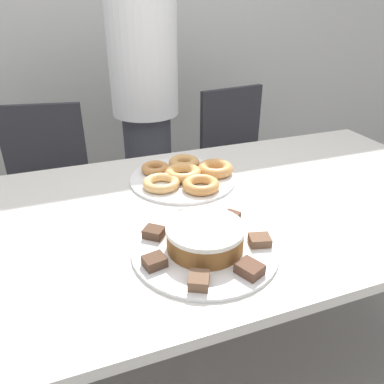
# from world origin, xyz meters

# --- Properties ---
(ground_plane) EXTENTS (12.00, 12.00, 0.00)m
(ground_plane) POSITION_xyz_m (0.00, 0.00, 0.00)
(ground_plane) COLOR gray
(wall_back) EXTENTS (8.00, 0.05, 2.60)m
(wall_back) POSITION_xyz_m (0.00, 1.56, 1.30)
(wall_back) COLOR beige
(wall_back) RESTS_ON ground_plane
(table) EXTENTS (1.90, 0.93, 0.75)m
(table) POSITION_xyz_m (0.00, 0.00, 0.67)
(table) COLOR silver
(table) RESTS_ON ground_plane
(person_standing) EXTENTS (0.33, 0.33, 1.62)m
(person_standing) POSITION_xyz_m (0.05, 0.89, 0.86)
(person_standing) COLOR #383842
(person_standing) RESTS_ON ground_plane
(office_chair_left) EXTENTS (0.51, 0.51, 0.88)m
(office_chair_left) POSITION_xyz_m (-0.49, 0.82, 0.41)
(office_chair_left) COLOR black
(office_chair_left) RESTS_ON ground_plane
(office_chair_right) EXTENTS (0.50, 0.50, 0.88)m
(office_chair_right) POSITION_xyz_m (0.58, 0.82, 0.41)
(office_chair_right) COLOR black
(office_chair_right) RESTS_ON ground_plane
(plate_cake) EXTENTS (0.37, 0.37, 0.01)m
(plate_cake) POSITION_xyz_m (-0.08, -0.21, 0.75)
(plate_cake) COLOR white
(plate_cake) RESTS_ON table
(plate_donuts) EXTENTS (0.37, 0.37, 0.01)m
(plate_donuts) POSITION_xyz_m (0.01, 0.20, 0.75)
(plate_donuts) COLOR white
(plate_donuts) RESTS_ON table
(frosted_cake) EXTENTS (0.20, 0.20, 0.06)m
(frosted_cake) POSITION_xyz_m (-0.08, -0.21, 0.79)
(frosted_cake) COLOR brown
(frosted_cake) RESTS_ON plate_cake
(lamington_0) EXTENTS (0.06, 0.05, 0.03)m
(lamington_0) POSITION_xyz_m (-0.22, -0.24, 0.77)
(lamington_0) COLOR #513828
(lamington_0) RESTS_ON plate_cake
(lamington_1) EXTENTS (0.06, 0.07, 0.03)m
(lamington_1) POSITION_xyz_m (-0.14, -0.34, 0.77)
(lamington_1) COLOR brown
(lamington_1) RESTS_ON plate_cake
(lamington_2) EXTENTS (0.07, 0.07, 0.03)m
(lamington_2) POSITION_xyz_m (-0.02, -0.34, 0.77)
(lamington_2) COLOR brown
(lamington_2) RESTS_ON plate_cake
(lamington_3) EXTENTS (0.06, 0.06, 0.02)m
(lamington_3) POSITION_xyz_m (0.06, -0.24, 0.77)
(lamington_3) COLOR brown
(lamington_3) RESTS_ON plate_cake
(lamington_4) EXTENTS (0.06, 0.06, 0.03)m
(lamington_4) POSITION_xyz_m (0.04, -0.12, 0.77)
(lamington_4) COLOR brown
(lamington_4) RESTS_ON plate_cake
(lamington_5) EXTENTS (0.04, 0.05, 0.02)m
(lamington_5) POSITION_xyz_m (-0.07, -0.07, 0.77)
(lamington_5) COLOR #513828
(lamington_5) RESTS_ON plate_cake
(lamington_6) EXTENTS (0.07, 0.07, 0.02)m
(lamington_6) POSITION_xyz_m (-0.19, -0.12, 0.77)
(lamington_6) COLOR #513828
(lamington_6) RESTS_ON plate_cake
(donut_0) EXTENTS (0.13, 0.13, 0.04)m
(donut_0) POSITION_xyz_m (0.01, 0.20, 0.78)
(donut_0) COLOR tan
(donut_0) RESTS_ON plate_donuts
(donut_1) EXTENTS (0.11, 0.11, 0.04)m
(donut_1) POSITION_xyz_m (0.04, 0.28, 0.78)
(donut_1) COLOR tan
(donut_1) RESTS_ON plate_donuts
(donut_2) EXTENTS (0.10, 0.10, 0.03)m
(donut_2) POSITION_xyz_m (-0.07, 0.28, 0.77)
(donut_2) COLOR #C68447
(donut_2) RESTS_ON plate_donuts
(donut_3) EXTENTS (0.12, 0.12, 0.03)m
(donut_3) POSITION_xyz_m (-0.09, 0.16, 0.77)
(donut_3) COLOR #E5AD66
(donut_3) RESTS_ON plate_donuts
(donut_4) EXTENTS (0.12, 0.12, 0.03)m
(donut_4) POSITION_xyz_m (0.03, 0.10, 0.77)
(donut_4) COLOR #D18E4C
(donut_4) RESTS_ON plate_donuts
(donut_5) EXTENTS (0.13, 0.13, 0.04)m
(donut_5) POSITION_xyz_m (0.13, 0.19, 0.78)
(donut_5) COLOR #D18E4C
(donut_5) RESTS_ON plate_donuts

